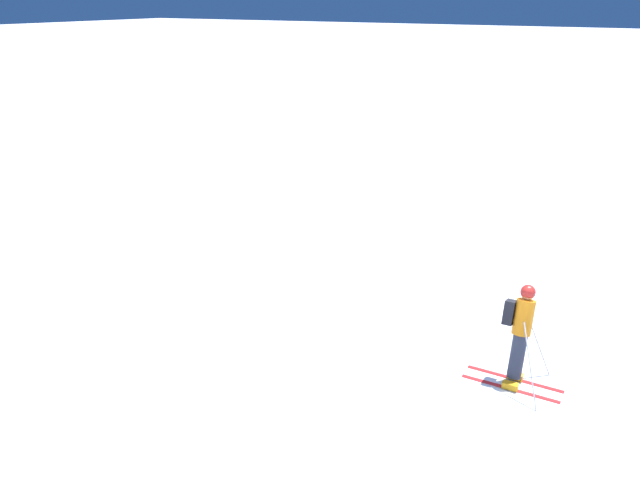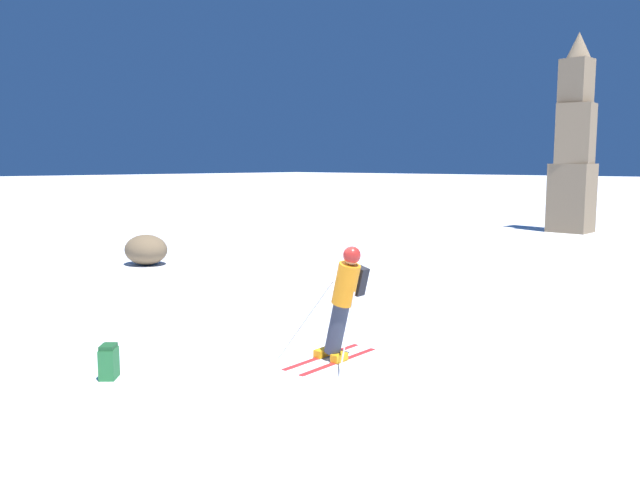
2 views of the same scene
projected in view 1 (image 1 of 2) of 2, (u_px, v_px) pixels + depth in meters
name	position (u px, v px, depth m)	size (l,w,h in m)	color
ground_plane	(500.00, 408.00, 10.82)	(300.00, 300.00, 0.00)	white
skier	(520.00, 328.00, 11.31)	(1.29, 1.77, 1.87)	red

